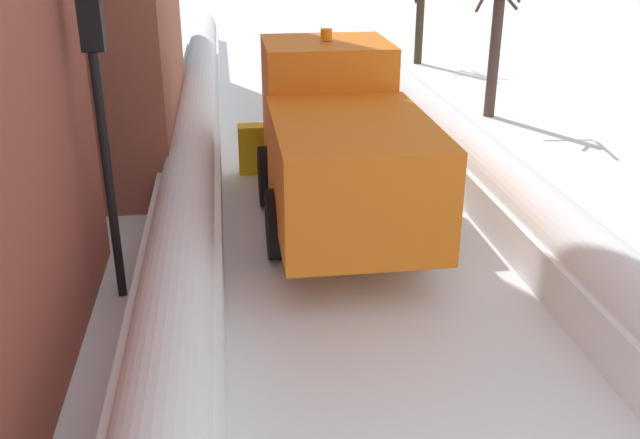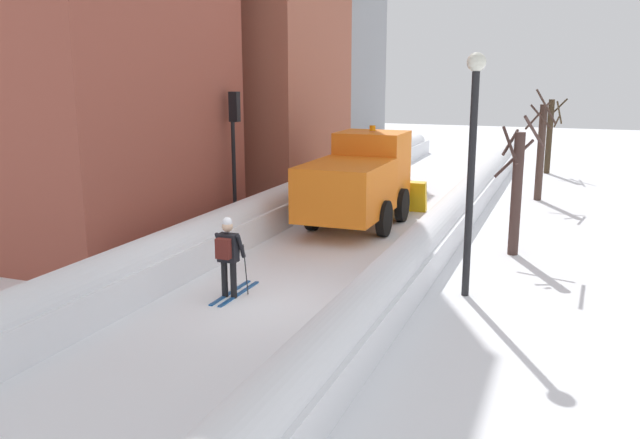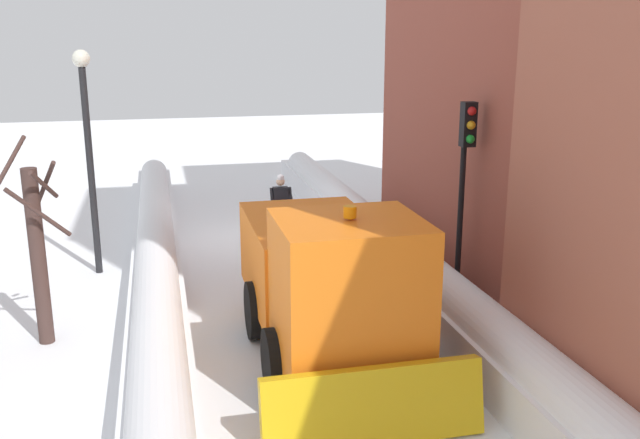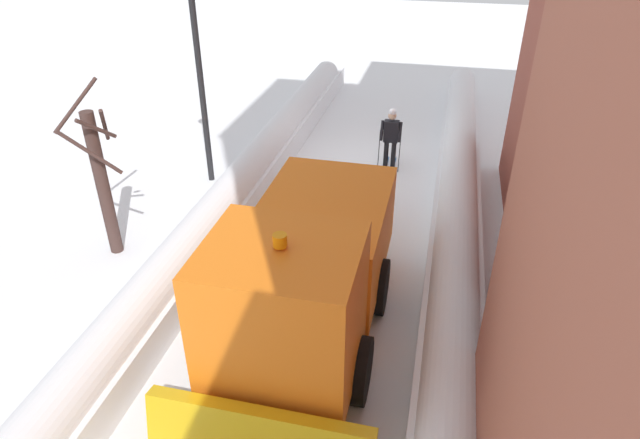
{
  "view_description": "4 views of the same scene",
  "coord_description": "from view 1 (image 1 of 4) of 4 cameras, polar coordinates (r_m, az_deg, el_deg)",
  "views": [
    {
      "loc": [
        -2.0,
        -3.52,
        4.91
      ],
      "look_at": [
        -0.8,
        5.41,
        1.05
      ],
      "focal_mm": 39.82,
      "sensor_mm": 36.0,
      "label": 1
    },
    {
      "loc": [
        6.07,
        -12.3,
        4.86
      ],
      "look_at": [
        0.02,
        3.51,
        1.07
      ],
      "focal_mm": 37.16,
      "sensor_mm": 36.0,
      "label": 2
    },
    {
      "loc": [
        2.52,
        18.63,
        5.58
      ],
      "look_at": [
        -1.28,
        2.46,
        1.13
      ],
      "focal_mm": 39.0,
      "sensor_mm": 36.0,
      "label": 3
    },
    {
      "loc": [
        -2.14,
        14.87,
        7.03
      ],
      "look_at": [
        0.11,
        5.3,
        1.17
      ],
      "focal_mm": 30.78,
      "sensor_mm": 36.0,
      "label": 4
    }
  ],
  "objects": [
    {
      "name": "snowbank_right",
      "position": [
        14.97,
        11.1,
        5.72
      ],
      "size": [
        1.1,
        36.0,
        1.15
      ],
      "color": "white",
      "rests_on": "ground"
    },
    {
      "name": "traffic_light_pole",
      "position": [
        9.5,
        -17.43,
        10.56
      ],
      "size": [
        0.28,
        0.42,
        4.27
      ],
      "color": "black",
      "rests_on": "ground"
    },
    {
      "name": "bare_tree_far",
      "position": [
        26.29,
        8.11,
        16.38
      ],
      "size": [
        1.06,
        1.48,
        3.64
      ],
      "color": "#3C2E1E",
      "rests_on": "ground"
    },
    {
      "name": "plow_truck",
      "position": [
        11.78,
        1.45,
        6.23
      ],
      "size": [
        3.2,
        5.98,
        3.12
      ],
      "color": "orange",
      "rests_on": "ground"
    },
    {
      "name": "bare_tree_mid",
      "position": [
        19.27,
        13.92,
        13.71
      ],
      "size": [
        1.16,
        1.13,
        4.24
      ],
      "color": "#45332B",
      "rests_on": "ground"
    },
    {
      "name": "snowbank_left",
      "position": [
        14.21,
        -10.22,
        5.05
      ],
      "size": [
        1.1,
        36.0,
        1.23
      ],
      "color": "white",
      "rests_on": "ground"
    },
    {
      "name": "ground_plane",
      "position": [
        14.52,
        0.71,
        3.42
      ],
      "size": [
        80.0,
        80.0,
        0.0
      ],
      "primitive_type": "plane",
      "color": "white"
    }
  ]
}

